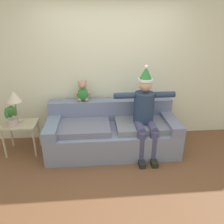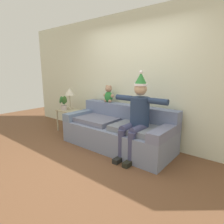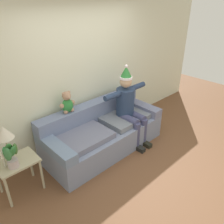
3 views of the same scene
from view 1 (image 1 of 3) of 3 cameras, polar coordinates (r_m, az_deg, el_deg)
The scene contains 9 objects.
ground_plane at distance 3.27m, azimuth 1.66°, elevation -18.74°, with size 10.00×10.00×0.00m, color brown.
back_wall at distance 4.05m, azimuth -0.60°, elevation 11.41°, with size 7.00×0.10×2.70m, color beige.
couch at distance 3.89m, azimuth 0.08°, elevation -5.24°, with size 2.24×0.94×0.82m.
person_seated at distance 3.63m, azimuth 8.65°, elevation 0.13°, with size 1.02×0.77×1.52m.
teddy_bear at distance 3.90m, azimuth -7.69°, elevation 5.28°, with size 0.29×0.17×0.38m.
side_table at distance 4.05m, azimuth -22.89°, elevation -3.94°, with size 0.56×0.42×0.55m.
table_lamp at distance 3.94m, azimuth -24.29°, elevation 3.32°, with size 0.24×0.24×0.54m.
potted_plant at distance 3.87m, azimuth -24.94°, elevation -0.76°, with size 0.22×0.23×0.37m.
candle_tall at distance 3.98m, azimuth -25.66°, elevation -0.85°, with size 0.04×0.04×0.25m.
Camera 1 is at (-0.29, -2.41, 2.19)m, focal length 34.79 mm.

